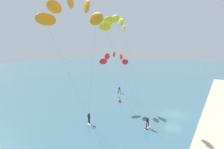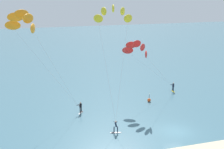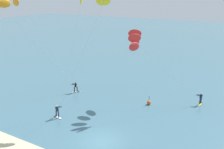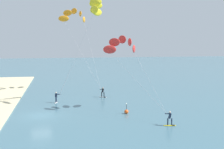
{
  "view_description": "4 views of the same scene",
  "coord_description": "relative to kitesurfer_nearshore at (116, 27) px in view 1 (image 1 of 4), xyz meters",
  "views": [
    {
      "loc": [
        -30.07,
        -6.39,
        11.02
      ],
      "look_at": [
        -3.4,
        10.13,
        6.26
      ],
      "focal_mm": 29.11,
      "sensor_mm": 36.0,
      "label": 1
    },
    {
      "loc": [
        -18.09,
        -31.64,
        17.56
      ],
      "look_at": [
        -6.65,
        6.61,
        6.4
      ],
      "focal_mm": 48.43,
      "sensor_mm": 36.0,
      "label": 2
    },
    {
      "loc": [
        11.89,
        -18.88,
        14.92
      ],
      "look_at": [
        -3.65,
        8.77,
        4.28
      ],
      "focal_mm": 39.73,
      "sensor_mm": 36.0,
      "label": 3
    },
    {
      "loc": [
        38.21,
        2.38,
        9.72
      ],
      "look_at": [
        -2.24,
        9.66,
        4.84
      ],
      "focal_mm": 47.68,
      "sensor_mm": 36.0,
      "label": 4
    }
  ],
  "objects": [
    {
      "name": "marker_buoy",
      "position": [
        7.15,
        3.33,
        -13.66
      ],
      "size": [
        0.56,
        0.56,
        1.38
      ],
      "color": "#EA5119",
      "rests_on": "ground"
    },
    {
      "name": "ground_plane",
      "position": [
        6.15,
        -7.67,
        -13.96
      ],
      "size": [
        240.0,
        240.0,
        0.0
      ],
      "primitive_type": "plane",
      "color": "#426B7A"
    },
    {
      "name": "kitesurfer_mid_water",
      "position": [
        -11.55,
        -2.17,
        -0.31
      ],
      "size": [
        10.03,
        7.87,
        15.44
      ],
      "color": "white",
      "rests_on": "ground"
    },
    {
      "name": "kitesurfer_nearshore",
      "position": [
        0.0,
        0.0,
        0.0
      ],
      "size": [
        5.37,
        7.69,
        15.75
      ],
      "color": "white",
      "rests_on": "ground"
    },
    {
      "name": "kitesurfer_far_out",
      "position": [
        5.08,
        3.39,
        -5.27
      ],
      "size": [
        10.62,
        7.19,
        10.25
      ],
      "color": "yellow",
      "rests_on": "ground"
    }
  ]
}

